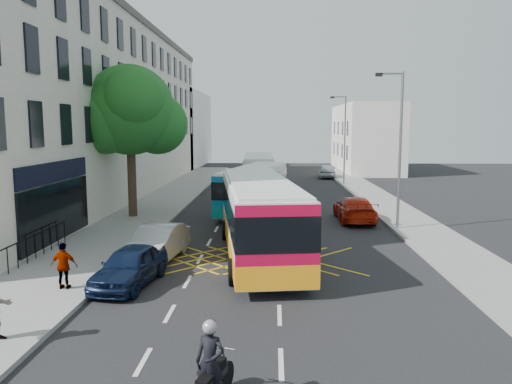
# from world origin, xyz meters

# --- Properties ---
(ground) EXTENTS (120.00, 120.00, 0.00)m
(ground) POSITION_xyz_m (0.00, 0.00, 0.00)
(ground) COLOR black
(ground) RESTS_ON ground
(pavement_left) EXTENTS (5.00, 70.00, 0.15)m
(pavement_left) POSITION_xyz_m (-8.50, 15.00, 0.07)
(pavement_left) COLOR gray
(pavement_left) RESTS_ON ground
(pavement_right) EXTENTS (3.00, 70.00, 0.15)m
(pavement_right) POSITION_xyz_m (7.50, 15.00, 0.07)
(pavement_right) COLOR gray
(pavement_right) RESTS_ON ground
(terrace_main) EXTENTS (8.30, 45.00, 13.50)m
(terrace_main) POSITION_xyz_m (-14.00, 24.49, 6.76)
(terrace_main) COLOR beige
(terrace_main) RESTS_ON ground
(terrace_far) EXTENTS (8.00, 20.00, 10.00)m
(terrace_far) POSITION_xyz_m (-14.00, 55.00, 5.00)
(terrace_far) COLOR silver
(terrace_far) RESTS_ON ground
(building_right) EXTENTS (6.00, 18.00, 8.00)m
(building_right) POSITION_xyz_m (11.00, 48.00, 4.00)
(building_right) COLOR silver
(building_right) RESTS_ON ground
(street_tree) EXTENTS (6.30, 5.70, 8.80)m
(street_tree) POSITION_xyz_m (-8.51, 14.97, 6.29)
(street_tree) COLOR #382619
(street_tree) RESTS_ON pavement_left
(lamp_near) EXTENTS (1.45, 0.15, 8.00)m
(lamp_near) POSITION_xyz_m (6.20, 12.00, 4.62)
(lamp_near) COLOR slate
(lamp_near) RESTS_ON pavement_right
(lamp_far) EXTENTS (1.45, 0.15, 8.00)m
(lamp_far) POSITION_xyz_m (6.20, 32.00, 4.62)
(lamp_far) COLOR slate
(lamp_far) RESTS_ON pavement_right
(railings) EXTENTS (0.08, 5.60, 1.14)m
(railings) POSITION_xyz_m (-9.70, 5.30, 0.72)
(railings) COLOR black
(railings) RESTS_ON pavement_left
(bus_near) EXTENTS (4.14, 11.74, 3.23)m
(bus_near) POSITION_xyz_m (-0.79, 6.66, 1.70)
(bus_near) COLOR silver
(bus_near) RESTS_ON ground
(bus_mid) EXTENTS (4.38, 10.37, 2.84)m
(bus_mid) POSITION_xyz_m (-1.42, 17.90, 1.49)
(bus_mid) COLOR silver
(bus_mid) RESTS_ON ground
(bus_far) EXTENTS (2.87, 10.65, 2.97)m
(bus_far) POSITION_xyz_m (-1.45, 28.68, 1.57)
(bus_far) COLOR silver
(bus_far) RESTS_ON ground
(motorbike) EXTENTS (0.79, 1.96, 1.79)m
(motorbike) POSITION_xyz_m (-1.38, -4.85, 0.84)
(motorbike) COLOR black
(motorbike) RESTS_ON ground
(parked_car_blue) EXTENTS (2.13, 4.15, 1.35)m
(parked_car_blue) POSITION_xyz_m (-5.09, 2.56, 0.68)
(parked_car_blue) COLOR #0D1936
(parked_car_blue) RESTS_ON ground
(parked_car_silver) EXTENTS (2.08, 4.51, 1.43)m
(parked_car_silver) POSITION_xyz_m (-4.90, 5.76, 0.72)
(parked_car_silver) COLOR #A4A7AB
(parked_car_silver) RESTS_ON ground
(red_hatchback) EXTENTS (2.03, 4.90, 1.42)m
(red_hatchback) POSITION_xyz_m (4.48, 14.56, 0.71)
(red_hatchback) COLOR #AE1B07
(red_hatchback) RESTS_ON ground
(distant_car_grey) EXTENTS (2.55, 4.61, 1.22)m
(distant_car_grey) POSITION_xyz_m (-2.18, 40.36, 0.61)
(distant_car_grey) COLOR #3E4146
(distant_car_grey) RESTS_ON ground
(distant_car_silver) EXTENTS (2.15, 4.50, 1.49)m
(distant_car_silver) POSITION_xyz_m (5.50, 38.87, 0.74)
(distant_car_silver) COLOR #A7AAAF
(distant_car_silver) RESTS_ON ground
(pedestrian_far) EXTENTS (0.91, 0.41, 1.53)m
(pedestrian_far) POSITION_xyz_m (-7.00, 1.68, 0.91)
(pedestrian_far) COLOR gray
(pedestrian_far) RESTS_ON pavement_left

